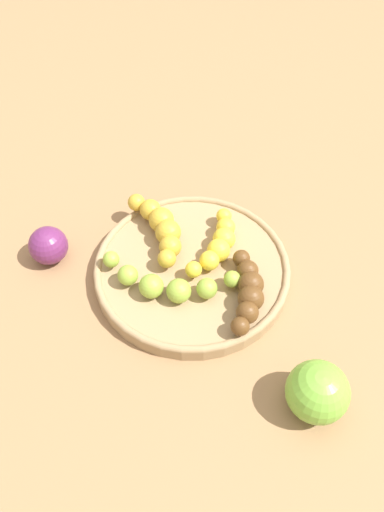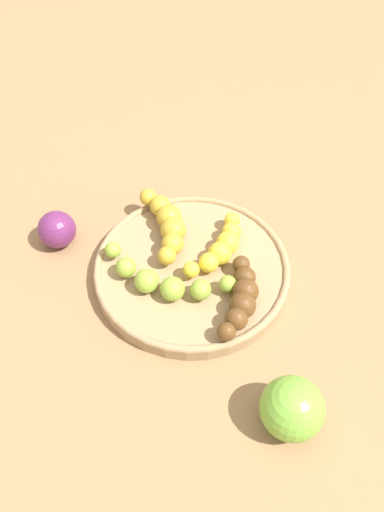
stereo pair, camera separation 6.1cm
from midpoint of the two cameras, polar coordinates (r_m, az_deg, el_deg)
name	(u,v)px [view 1 (the left image)]	position (r m, az deg, el deg)	size (l,w,h in m)	color
ground_plane	(192,274)	(0.67, -2.63, -2.23)	(2.40, 2.40, 0.00)	#936D47
fruit_bowl	(192,268)	(0.66, -2.67, -1.58)	(0.26, 0.26, 0.02)	#A08259
banana_green	(167,283)	(0.62, -5.77, -3.25)	(0.17, 0.08, 0.03)	#8CAD38
banana_overripe	(248,291)	(0.61, 3.55, -4.19)	(0.05, 0.12, 0.03)	#593819
banana_yellow	(218,244)	(0.65, 0.36, 1.27)	(0.07, 0.11, 0.03)	yellow
banana_spotted	(161,227)	(0.67, -6.19, 3.13)	(0.07, 0.13, 0.03)	gold
plum_purple	(48,245)	(0.70, -18.52, 1.00)	(0.05, 0.05, 0.05)	#662659
apple_green	(317,392)	(0.55, 10.97, -15.20)	(0.07, 0.07, 0.07)	#72B238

